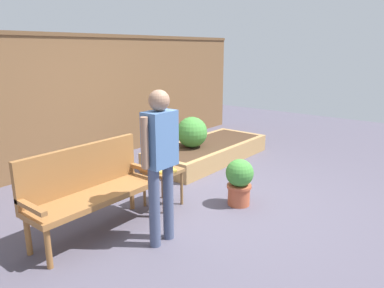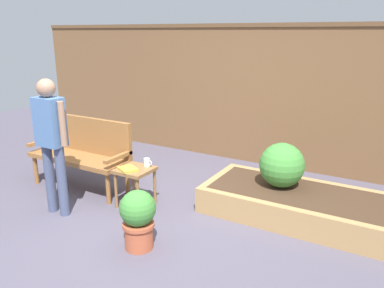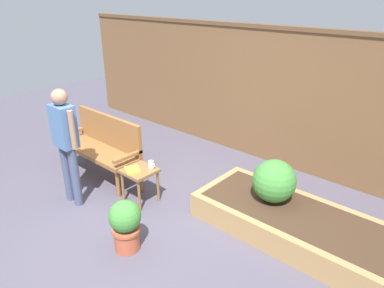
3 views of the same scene
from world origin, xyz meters
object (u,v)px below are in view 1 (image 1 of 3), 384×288
Objects in this scene: book_on_table at (166,170)px; shrub_near_bench at (192,132)px; garden_bench at (89,184)px; potted_boxwood at (239,180)px; side_table at (163,175)px; person_by_bench at (160,155)px; cup_on_table at (159,162)px.

shrub_near_bench is (1.57, 0.85, 0.07)m from book_on_table.
garden_bench is 2.59m from shrub_near_bench.
shrub_near_bench reaches higher than potted_boxwood.
side_table is 1.05m from person_by_bench.
person_by_bench is (0.32, -0.75, 0.39)m from garden_bench.
side_table is at bearing 42.31° from person_by_bench.
shrub_near_bench is 2.62m from person_by_bench.
book_on_table is 0.37× the size of potted_boxwood.
book_on_table is at bearing -151.46° from shrub_near_bench.
cup_on_table is at bearing 89.51° from book_on_table.
garden_bench reaches higher than book_on_table.
cup_on_table is 0.25m from book_on_table.
garden_bench reaches higher than shrub_near_bench.
book_on_table is at bearing -13.61° from garden_bench.
person_by_bench is at bearing -137.69° from side_table.
potted_boxwood is at bearing -5.81° from person_by_bench.
side_table is at bearing 94.67° from book_on_table.
book_on_table is (0.95, -0.23, -0.05)m from garden_bench.
cup_on_table is 1.04m from potted_boxwood.
cup_on_table is at bearing 44.95° from person_by_bench.
person_by_bench is at bearing -113.81° from book_on_table.
book_on_table is 1.79m from shrub_near_bench.
shrub_near_bench is 0.33× the size of person_by_bench.
book_on_table reaches higher than side_table.
side_table is 4.36× the size of cup_on_table.
person_by_bench is (-0.66, -0.60, 0.54)m from side_table.
shrub_near_bench is (1.46, 0.63, 0.03)m from cup_on_table.
cup_on_table is (0.08, 0.14, 0.13)m from side_table.
person_by_bench is at bearing -67.10° from garden_bench.
garden_bench is 6.51× the size of book_on_table.
garden_bench is at bearing 179.67° from cup_on_table.
cup_on_table is at bearing 59.90° from side_table.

